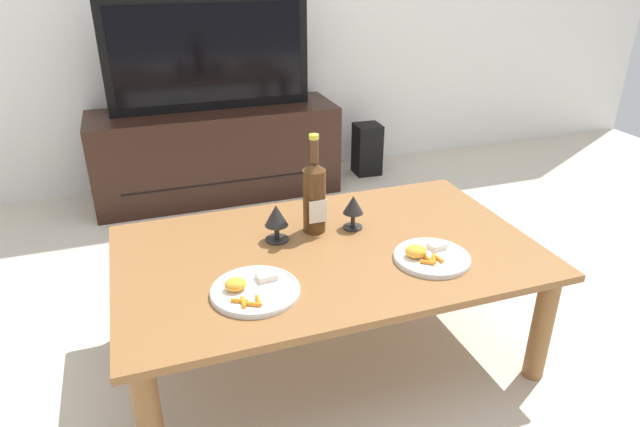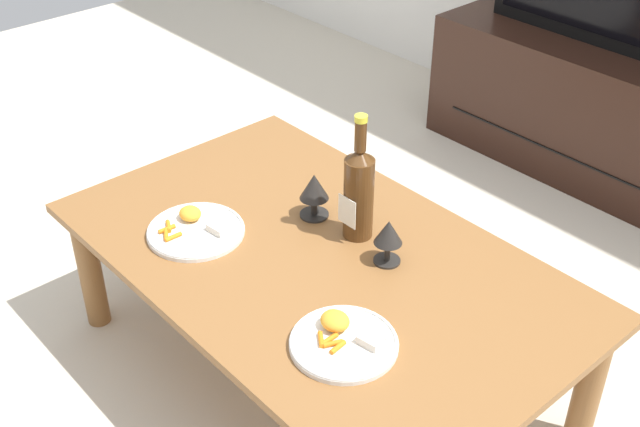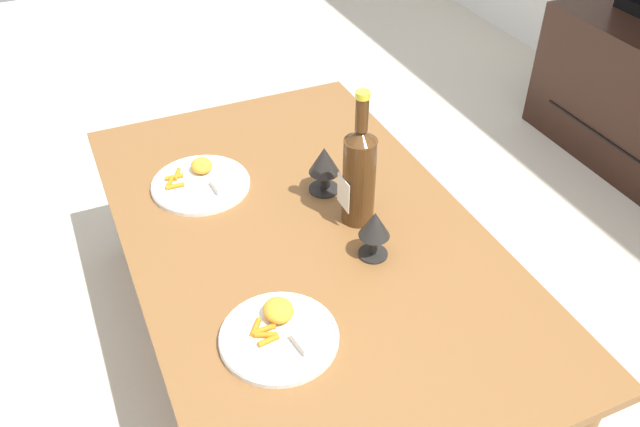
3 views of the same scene
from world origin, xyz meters
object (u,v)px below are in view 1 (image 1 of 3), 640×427
tv_screen (209,54)px  dining_table (328,264)px  dinner_plate_right (430,256)px  floor_speaker (367,149)px  goblet_left (276,218)px  tv_stand (217,153)px  dinner_plate_left (254,290)px  goblet_right (353,207)px  wine_bottle (313,194)px

tv_screen → dining_table: bearing=-85.8°
tv_screen → dinner_plate_right: size_ratio=4.51×
floor_speaker → goblet_left: size_ratio=2.49×
tv_stand → goblet_left: (-0.03, -1.47, 0.26)m
dinner_plate_left → tv_screen: bearing=84.2°
dining_table → dinner_plate_right: (0.29, -0.18, 0.07)m
tv_screen → goblet_right: 1.53m
dining_table → goblet_right: (0.14, 0.12, 0.14)m
goblet_left → dinner_plate_left: (-0.15, -0.29, -0.08)m
tv_screen → goblet_left: 1.50m
dining_table → goblet_right: goblet_right is taller
dinner_plate_left → wine_bottle: bearing=47.8°
dining_table → tv_stand: bearing=94.2°
goblet_left → dinner_plate_left: bearing=-117.0°
floor_speaker → dinner_plate_right: 1.90m
wine_bottle → dinner_plate_right: size_ratio=1.44×
tv_stand → wine_bottle: bearing=-85.5°
dinner_plate_left → dinner_plate_right: dinner_plate_right is taller
goblet_right → dinner_plate_right: goblet_right is taller
floor_speaker → dinner_plate_right: size_ratio=1.33×
goblet_right → dinner_plate_left: 0.53m
dinner_plate_right → dinner_plate_left: bearing=-179.9°
tv_screen → dinner_plate_right: tv_screen is taller
goblet_left → dinner_plate_left: goblet_left is taller
dining_table → wine_bottle: (-0.00, 0.15, 0.20)m
dinner_plate_right → tv_stand: bearing=102.9°
goblet_left → tv_stand: bearing=88.9°
dining_table → dinner_plate_left: bearing=-149.2°
wine_bottle → dinner_plate_left: size_ratio=1.35×
goblet_left → dinner_plate_left: size_ratio=0.50×
tv_stand → goblet_right: bearing=-80.2°
goblet_right → floor_speaker: bearing=64.3°
dinner_plate_left → tv_stand: bearing=84.2°
tv_screen → goblet_left: (-0.03, -1.47, -0.31)m
dinner_plate_left → dinner_plate_right: size_ratio=1.06×
wine_bottle → dinner_plate_right: 0.45m
wine_bottle → goblet_right: bearing=-10.7°
floor_speaker → goblet_right: (-0.72, -1.50, 0.35)m
tv_stand → goblet_left: 1.50m
tv_stand → goblet_left: size_ratio=10.53×
floor_speaker → dinner_plate_left: dinner_plate_left is taller
wine_bottle → goblet_left: size_ratio=2.69×
goblet_left → wine_bottle: bearing=10.7°
dining_table → goblet_left: goblet_left is taller
floor_speaker → wine_bottle: bearing=-118.2°
wine_bottle → goblet_right: 0.16m
tv_screen → goblet_right: tv_screen is taller
dining_table → tv_screen: size_ratio=1.25×
goblet_left → dinner_plate_left: 0.34m
dining_table → dinner_plate_left: size_ratio=5.28×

